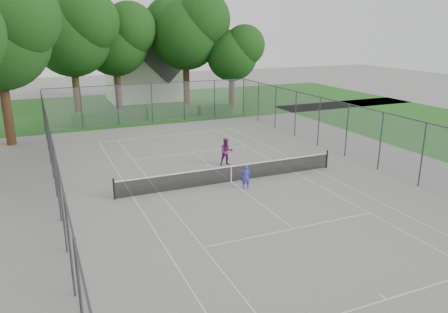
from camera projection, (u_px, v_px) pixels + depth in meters
name	position (u px, v px, depth m)	size (l,w,h in m)	color
ground	(231.00, 182.00, 24.21)	(120.00, 120.00, 0.00)	slate
grass_far	(132.00, 107.00, 47.06)	(60.00, 20.00, 0.00)	#1B4F16
court_markings	(231.00, 182.00, 24.21)	(11.03, 23.83, 0.01)	silver
tennis_net	(231.00, 173.00, 24.06)	(12.87, 0.10, 1.10)	black
perimeter_fence	(231.00, 151.00, 23.69)	(18.08, 34.08, 3.52)	#38383D
tree_far_left	(72.00, 31.00, 38.87)	(7.99, 7.30, 11.49)	#362113
tree_far_midleft	(116.00, 37.00, 42.30)	(7.41, 6.77, 10.65)	#362113
tree_far_midright	(186.00, 28.00, 44.02)	(8.21, 7.49, 11.80)	#362113
tree_far_right	(233.00, 51.00, 44.43)	(5.93, 5.42, 8.53)	#362113
hedge_left	(99.00, 118.00, 38.21)	(4.48, 1.34, 1.12)	#184A1A
hedge_mid	(168.00, 111.00, 41.08)	(3.86, 1.10, 1.21)	#184A1A
hedge_right	(215.00, 109.00, 42.78)	(3.21, 1.18, 0.96)	#184A1A
house	(143.00, 65.00, 50.33)	(8.08, 6.26, 10.06)	white
girl_player	(246.00, 177.00, 23.08)	(0.48, 0.32, 1.32)	#3138BB
woman_player	(226.00, 152.00, 26.97)	(0.82, 0.64, 1.69)	#632159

